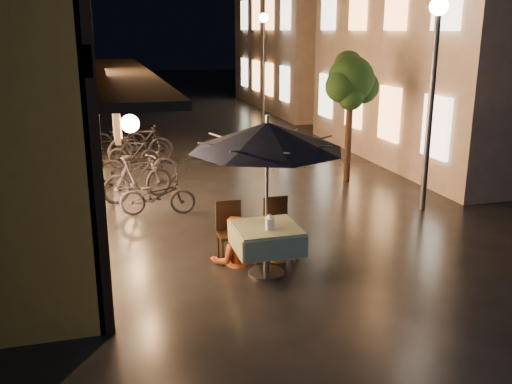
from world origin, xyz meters
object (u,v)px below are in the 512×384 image
object	(u,v)px
streetlamp_near	(434,67)
person_orange	(233,217)
cafe_table	(267,238)
table_lantern	(270,221)
person_yellow	(278,217)
bicycle_0	(157,195)
patio_umbrella	(267,136)

from	to	relation	value
streetlamp_near	person_orange	xyz separation A→B (m)	(-4.46, -1.70, -2.15)
cafe_table	table_lantern	world-z (taller)	table_lantern
person_orange	person_yellow	bearing A→B (deg)	175.44
table_lantern	bicycle_0	bearing A→B (deg)	109.82
streetlamp_near	bicycle_0	distance (m)	6.04
person_orange	streetlamp_near	bearing A→B (deg)	-158.49
cafe_table	streetlamp_near	bearing A→B (deg)	29.26
table_lantern	person_orange	xyz separation A→B (m)	(-0.38, 0.75, -0.15)
streetlamp_near	table_lantern	world-z (taller)	streetlamp_near
streetlamp_near	table_lantern	distance (m)	5.16
streetlamp_near	cafe_table	xyz separation A→B (m)	(-4.07, -2.28, -2.33)
streetlamp_near	person_orange	world-z (taller)	streetlamp_near
streetlamp_near	cafe_table	bearing A→B (deg)	-150.74
streetlamp_near	bicycle_0	xyz separation A→B (m)	(-5.37, 1.14, -2.52)
streetlamp_near	patio_umbrella	size ratio (longest dim) A/B	1.72
streetlamp_near	cafe_table	world-z (taller)	streetlamp_near
table_lantern	person_yellow	world-z (taller)	person_yellow
streetlamp_near	cafe_table	distance (m)	5.22
table_lantern	person_yellow	distance (m)	0.79
cafe_table	person_yellow	size ratio (longest dim) A/B	0.68
patio_umbrella	person_orange	world-z (taller)	patio_umbrella
patio_umbrella	streetlamp_near	bearing A→B (deg)	29.26
bicycle_0	person_orange	bearing A→B (deg)	-153.29
cafe_table	table_lantern	size ratio (longest dim) A/B	3.96
table_lantern	bicycle_0	size ratio (longest dim) A/B	0.16
table_lantern	bicycle_0	world-z (taller)	table_lantern
cafe_table	person_orange	bearing A→B (deg)	123.36
patio_umbrella	table_lantern	distance (m)	1.24
streetlamp_near	patio_umbrella	world-z (taller)	streetlamp_near
patio_umbrella	table_lantern	size ratio (longest dim) A/B	9.84
person_yellow	patio_umbrella	bearing A→B (deg)	66.75
table_lantern	patio_umbrella	bearing A→B (deg)	90.00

